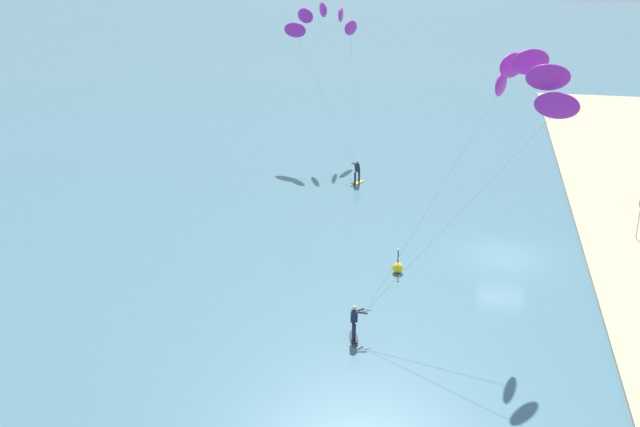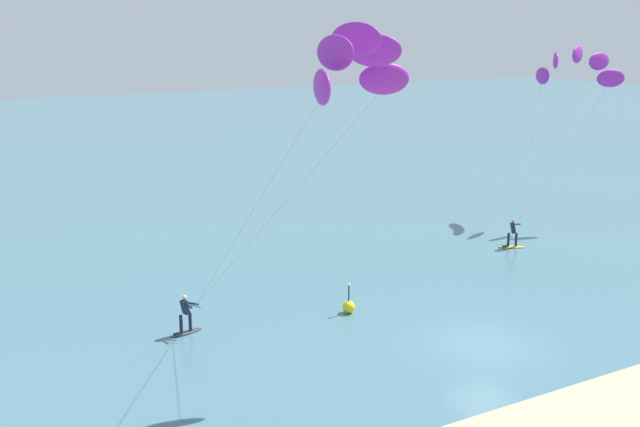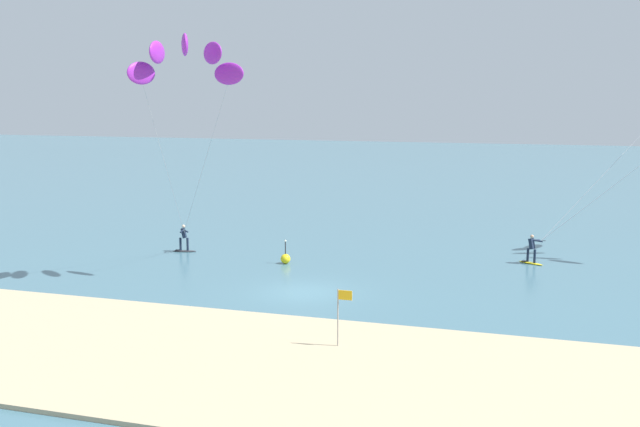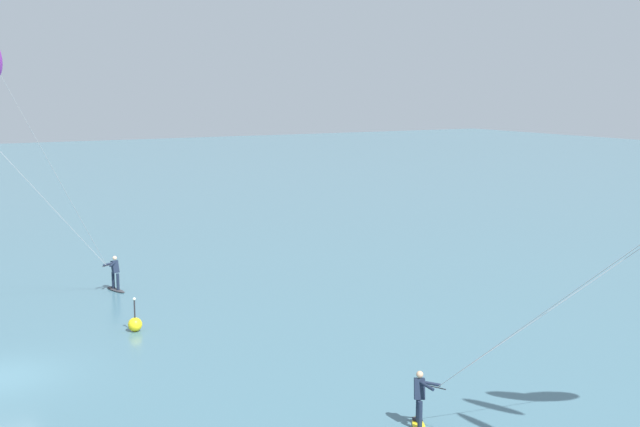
% 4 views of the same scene
% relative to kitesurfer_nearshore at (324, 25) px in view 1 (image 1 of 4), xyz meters
% --- Properties ---
extents(ground_plane, '(240.00, 240.00, 0.00)m').
position_rel_kitesurfer_nearshore_xyz_m(ground_plane, '(-18.40, -13.48, -9.50)').
color(ground_plane, '#426B7A').
extents(kitesurfer_nearshore, '(10.94, 7.38, 11.13)m').
position_rel_kitesurfer_nearshore_xyz_m(kitesurfer_nearshore, '(0.00, 0.00, 0.00)').
color(kitesurfer_nearshore, yellow).
rests_on(kitesurfer_nearshore, ground).
extents(kitesurfer_mid_water, '(7.44, 9.11, 12.46)m').
position_rel_kitesurfer_nearshore_xyz_m(kitesurfer_mid_water, '(-24.69, -13.09, 1.29)').
color(kitesurfer_mid_water, '#333338').
rests_on(kitesurfer_mid_water, ground).
extents(marker_buoy, '(0.56, 0.56, 1.38)m').
position_rel_kitesurfer_nearshore_xyz_m(marker_buoy, '(-21.39, -7.87, -9.20)').
color(marker_buoy, yellow).
rests_on(marker_buoy, ground).
extents(beach_flag, '(0.56, 0.05, 2.20)m').
position_rel_kitesurfer_nearshore_xyz_m(beach_flag, '(-14.47, -20.97, -7.80)').
color(beach_flag, gray).
rests_on(beach_flag, sand_strip).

